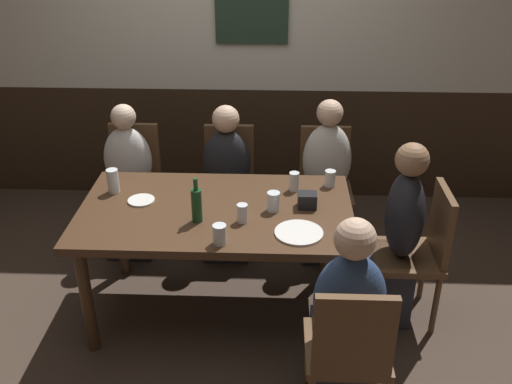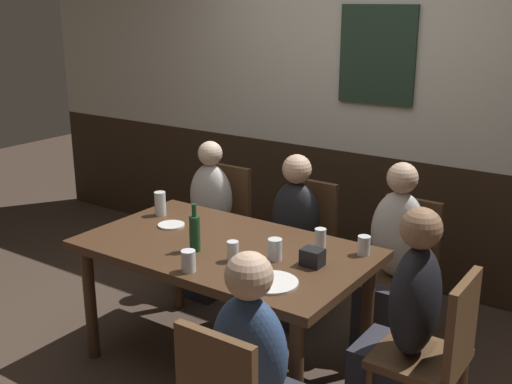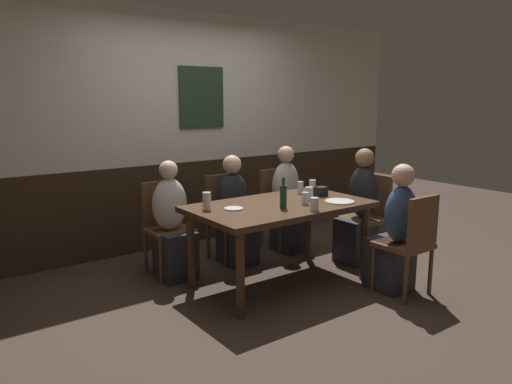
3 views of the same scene
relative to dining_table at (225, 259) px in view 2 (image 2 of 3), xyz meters
name	(u,v)px [view 2 (image 2 of 3)]	position (x,y,z in m)	size (l,w,h in m)	color
ground_plane	(227,363)	(0.00, 0.00, -0.66)	(12.00, 12.00, 0.00)	#423328
wall_back	(360,105)	(0.00, 1.65, 0.64)	(6.40, 0.13, 2.60)	#332316
dining_table	(225,259)	(0.00, 0.00, 0.00)	(1.60, 0.93, 0.74)	#472D1C
chair_right_far	(403,263)	(0.70, 0.88, -0.16)	(0.40, 0.40, 0.88)	brown
chair_left_far	(221,219)	(-0.70, 0.88, -0.16)	(0.40, 0.40, 0.88)	brown
chair_mid_far	(304,239)	(0.00, 0.88, -0.16)	(0.40, 0.40, 0.88)	brown
chair_head_east	(436,351)	(1.22, 0.00, -0.16)	(0.40, 0.40, 0.88)	brown
person_right_far	(393,274)	(0.70, 0.72, -0.17)	(0.34, 0.37, 1.15)	#2D2D38
person_left_far	(208,230)	(-0.70, 0.72, -0.20)	(0.34, 0.37, 1.10)	#2D2D38
person_mid_far	(291,251)	(0.00, 0.72, -0.20)	(0.34, 0.37, 1.10)	#2D2D38
person_head_east	(402,341)	(1.05, 0.00, -0.17)	(0.37, 0.34, 1.17)	#2D2D38
tumbler_water	(320,241)	(0.46, 0.25, 0.13)	(0.06, 0.06, 0.12)	silver
pint_glass_pale	(188,262)	(0.06, -0.38, 0.13)	(0.07, 0.07, 0.11)	silver
pint_glass_stout	(233,253)	(0.17, -0.15, 0.13)	(0.06, 0.06, 0.11)	silver
pint_glass_amber	(160,205)	(-0.65, 0.18, 0.15)	(0.07, 0.07, 0.15)	silver
highball_clear	(364,247)	(0.69, 0.32, 0.13)	(0.07, 0.07, 0.10)	silver
beer_glass_half	(275,251)	(0.34, -0.01, 0.13)	(0.07, 0.07, 0.12)	silver
beer_bottle_green	(195,232)	(-0.09, -0.15, 0.19)	(0.06, 0.06, 0.27)	#194723
plate_white_large	(271,282)	(0.48, -0.26, 0.09)	(0.26, 0.26, 0.01)	white
plate_white_small	(171,225)	(-0.45, 0.07, 0.09)	(0.16, 0.16, 0.01)	white
condiment_caddy	(312,257)	(0.53, 0.04, 0.13)	(0.11, 0.09, 0.09)	black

